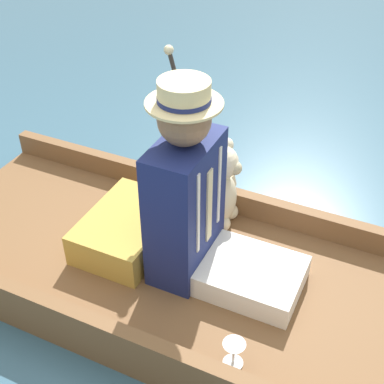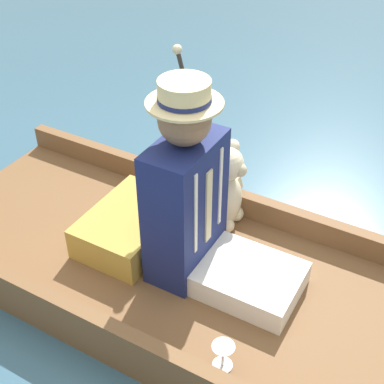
{
  "view_description": "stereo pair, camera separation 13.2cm",
  "coord_description": "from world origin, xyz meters",
  "px_view_note": "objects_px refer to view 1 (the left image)",
  "views": [
    {
      "loc": [
        1.53,
        0.77,
        1.82
      ],
      "look_at": [
        -0.04,
        0.03,
        0.52
      ],
      "focal_mm": 50.0,
      "sensor_mm": 36.0,
      "label": 1
    },
    {
      "loc": [
        1.47,
        0.89,
        1.82
      ],
      "look_at": [
        -0.04,
        0.03,
        0.52
      ],
      "focal_mm": 50.0,
      "sensor_mm": 36.0,
      "label": 2
    }
  ],
  "objects_px": {
    "seated_person": "(199,207)",
    "walking_cane": "(188,122)",
    "wine_glass": "(234,349)",
    "teddy_bear": "(221,187)"
  },
  "relations": [
    {
      "from": "seated_person",
      "to": "walking_cane",
      "type": "bearing_deg",
      "value": -149.03
    },
    {
      "from": "wine_glass",
      "to": "walking_cane",
      "type": "relative_size",
      "value": 0.14
    },
    {
      "from": "teddy_bear",
      "to": "walking_cane",
      "type": "height_order",
      "value": "walking_cane"
    },
    {
      "from": "seated_person",
      "to": "walking_cane",
      "type": "relative_size",
      "value": 1.05
    },
    {
      "from": "wine_glass",
      "to": "walking_cane",
      "type": "bearing_deg",
      "value": -144.55
    },
    {
      "from": "teddy_bear",
      "to": "walking_cane",
      "type": "distance_m",
      "value": 0.35
    },
    {
      "from": "wine_glass",
      "to": "teddy_bear",
      "type": "bearing_deg",
      "value": -153.63
    },
    {
      "from": "teddy_bear",
      "to": "walking_cane",
      "type": "relative_size",
      "value": 0.53
    },
    {
      "from": "wine_glass",
      "to": "walking_cane",
      "type": "xyz_separation_m",
      "value": [
        -0.79,
        -0.56,
        0.41
      ]
    },
    {
      "from": "seated_person",
      "to": "teddy_bear",
      "type": "height_order",
      "value": "seated_person"
    }
  ]
}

